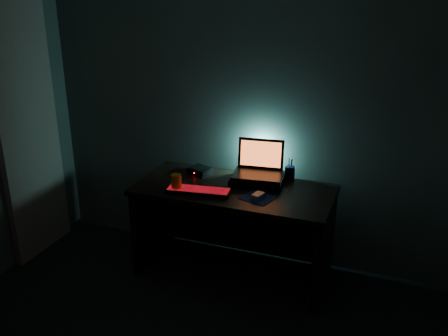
{
  "coord_description": "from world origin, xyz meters",
  "views": [
    {
      "loc": [
        1.15,
        -1.67,
        2.25
      ],
      "look_at": [
        -0.06,
        1.57,
        0.92
      ],
      "focal_mm": 40.0,
      "sensor_mm": 36.0,
      "label": 1
    }
  ],
  "objects_px": {
    "laptop": "(259,166)",
    "router": "(200,171)",
    "keyboard": "(198,191)",
    "pen_cup": "(290,173)",
    "mouse": "(258,195)",
    "juice_glass": "(176,183)"
  },
  "relations": [
    {
      "from": "pen_cup",
      "to": "router",
      "type": "distance_m",
      "value": 0.72
    },
    {
      "from": "keyboard",
      "to": "laptop",
      "type": "bearing_deg",
      "value": 38.88
    },
    {
      "from": "pen_cup",
      "to": "juice_glass",
      "type": "height_order",
      "value": "juice_glass"
    },
    {
      "from": "laptop",
      "to": "pen_cup",
      "type": "bearing_deg",
      "value": 17.86
    },
    {
      "from": "mouse",
      "to": "juice_glass",
      "type": "relative_size",
      "value": 0.78
    },
    {
      "from": "laptop",
      "to": "router",
      "type": "xyz_separation_m",
      "value": [
        -0.49,
        -0.03,
        -0.09
      ]
    },
    {
      "from": "laptop",
      "to": "pen_cup",
      "type": "distance_m",
      "value": 0.25
    },
    {
      "from": "juice_glass",
      "to": "router",
      "type": "bearing_deg",
      "value": 85.74
    },
    {
      "from": "laptop",
      "to": "juice_glass",
      "type": "bearing_deg",
      "value": -147.97
    },
    {
      "from": "mouse",
      "to": "pen_cup",
      "type": "distance_m",
      "value": 0.44
    },
    {
      "from": "mouse",
      "to": "pen_cup",
      "type": "relative_size",
      "value": 0.91
    },
    {
      "from": "mouse",
      "to": "juice_glass",
      "type": "height_order",
      "value": "juice_glass"
    },
    {
      "from": "keyboard",
      "to": "mouse",
      "type": "height_order",
      "value": "mouse"
    },
    {
      "from": "laptop",
      "to": "juice_glass",
      "type": "xyz_separation_m",
      "value": [
        -0.51,
        -0.41,
        -0.05
      ]
    },
    {
      "from": "router",
      "to": "keyboard",
      "type": "bearing_deg",
      "value": -49.17
    },
    {
      "from": "keyboard",
      "to": "pen_cup",
      "type": "distance_m",
      "value": 0.75
    },
    {
      "from": "keyboard",
      "to": "pen_cup",
      "type": "relative_size",
      "value": 4.43
    },
    {
      "from": "laptop",
      "to": "mouse",
      "type": "xyz_separation_m",
      "value": [
        0.09,
        -0.32,
        -0.1
      ]
    },
    {
      "from": "laptop",
      "to": "juice_glass",
      "type": "relative_size",
      "value": 3.08
    },
    {
      "from": "laptop",
      "to": "router",
      "type": "relative_size",
      "value": 2.02
    },
    {
      "from": "keyboard",
      "to": "mouse",
      "type": "xyz_separation_m",
      "value": [
        0.44,
        0.06,
        0.0
      ]
    },
    {
      "from": "laptop",
      "to": "keyboard",
      "type": "bearing_deg",
      "value": -139.62
    }
  ]
}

